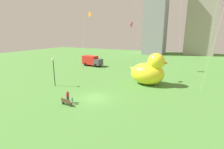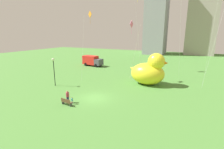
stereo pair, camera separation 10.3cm
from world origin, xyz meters
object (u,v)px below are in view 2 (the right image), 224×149
Objects in this scene: person_child at (72,100)px; giant_inflatable_duck at (149,71)px; kite_pink at (132,27)px; park_bench at (66,102)px; box_truck at (92,61)px; kite_orange at (89,18)px; lamppost at (54,65)px; person_adult at (68,96)px.

giant_inflatable_duck reaches higher than person_child.
kite_pink reaches higher than giant_inflatable_duck.
giant_inflatable_duck reaches higher than park_bench.
person_child is 14.71m from giant_inflatable_duck.
box_truck is at bearing 117.22° from person_child.
box_truck is (-11.99, 23.31, 0.93)m from person_child.
kite_orange is at bearing 109.76° from park_bench.
kite_pink is at bearing 13.52° from kite_orange.
kite_orange is (-4.95, 11.98, 11.35)m from person_child.
park_bench is at bearing -64.21° from box_truck.
box_truck is (-11.56, 23.92, 0.97)m from park_bench.
park_bench is 0.14× the size of kite_pink.
lamppost is at bearing -150.75° from giant_inflatable_duck.
kite_pink reaches higher than person_child.
lamppost is 11.21m from kite_orange.
lamppost is at bearing -139.85° from kite_pink.
lamppost is 0.43× the size of kite_pink.
lamppost is at bearing 145.93° from person_adult.
kite_orange reaches higher than person_adult.
lamppost is at bearing -111.54° from kite_orange.
box_truck reaches higher than person_adult.
person_adult is 25.71m from box_truck.
box_truck is at bearing 151.02° from giant_inflatable_duck.
kite_orange is (-4.52, 12.59, 11.39)m from park_bench.
giant_inflatable_duck is (7.15, 13.56, 1.96)m from park_bench.
box_truck is at bearing 115.69° from person_adult.
kite_orange is at bearing -166.48° from kite_pink.
giant_inflatable_duck reaches higher than lamppost.
giant_inflatable_duck is at bearing 29.25° from lamppost.
person_child is 0.15× the size of box_truck.
lamppost is 15.45m from kite_pink.
person_child is 0.07× the size of kite_orange.
person_child is at bearing -31.85° from lamppost.
person_adult is 16.64m from kite_orange.
kite_pink is (-3.77, 0.93, 7.72)m from giant_inflatable_duck.
person_child is at bearing -117.43° from giant_inflatable_duck.
park_bench is 15.45m from giant_inflatable_duck.
kite_orange reaches higher than person_child.
kite_orange reaches higher than box_truck.
person_adult is (-0.42, 0.76, 0.44)m from park_bench.
person_child is (0.43, 0.61, 0.04)m from park_bench.
kite_pink is (14.94, -9.43, 8.70)m from box_truck.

